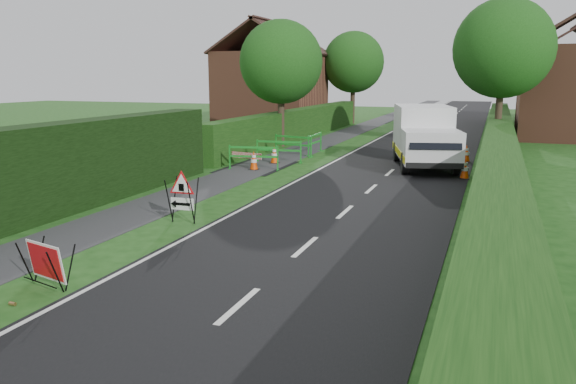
% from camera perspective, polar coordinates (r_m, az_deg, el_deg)
% --- Properties ---
extents(ground, '(120.00, 120.00, 0.00)m').
position_cam_1_polar(ground, '(12.75, -10.46, -5.67)').
color(ground, '#194413').
rests_on(ground, ground).
extents(road_surface, '(6.00, 90.00, 0.02)m').
position_cam_1_polar(road_surface, '(45.73, 15.56, 6.56)').
color(road_surface, black).
rests_on(road_surface, ground).
extents(footpath, '(2.00, 90.00, 0.02)m').
position_cam_1_polar(footpath, '(46.51, 8.75, 6.93)').
color(footpath, '#2D2D30').
rests_on(footpath, ground).
extents(hedge_west_near, '(1.10, 18.00, 2.50)m').
position_cam_1_polar(hedge_west_near, '(15.83, -26.26, -3.28)').
color(hedge_west_near, black).
rests_on(hedge_west_near, ground).
extents(hedge_west_far, '(1.00, 24.00, 1.80)m').
position_cam_1_polar(hedge_west_far, '(34.54, 1.07, 5.44)').
color(hedge_west_far, '#14380F').
rests_on(hedge_west_far, ground).
extents(hedge_east, '(1.20, 50.00, 1.50)m').
position_cam_1_polar(hedge_east, '(26.68, 20.52, 2.85)').
color(hedge_east, '#14380F').
rests_on(hedge_east, ground).
extents(house_west, '(7.50, 7.40, 7.88)m').
position_cam_1_polar(house_west, '(43.59, -1.70, 10.56)').
color(house_west, brown).
rests_on(house_west, ground).
extents(house_east_b, '(7.50, 7.40, 7.88)m').
position_cam_1_polar(house_east_b, '(52.73, 26.89, 9.52)').
color(house_east_b, brown).
rests_on(house_east_b, ground).
extents(tree_nw, '(4.40, 4.40, 6.70)m').
position_cam_1_polar(tree_nw, '(30.45, -0.72, 13.05)').
color(tree_nw, '#2D2116').
rests_on(tree_nw, ground).
extents(tree_ne, '(5.20, 5.20, 7.79)m').
position_cam_1_polar(tree_ne, '(32.45, 21.04, 13.44)').
color(tree_ne, '#2D2116').
rests_on(tree_ne, ground).
extents(tree_fw, '(4.80, 4.80, 7.24)m').
position_cam_1_polar(tree_fw, '(45.75, 6.67, 12.96)').
color(tree_fw, '#2D2116').
rests_on(tree_fw, ground).
extents(tree_fe, '(4.20, 4.20, 6.33)m').
position_cam_1_polar(tree_fe, '(48.42, 20.84, 11.50)').
color(tree_fe, '#2D2116').
rests_on(tree_fe, ground).
extents(red_rect_sign, '(1.08, 0.81, 0.83)m').
position_cam_1_polar(red_rect_sign, '(11.05, -23.40, -6.58)').
color(red_rect_sign, black).
rests_on(red_rect_sign, ground).
extents(triangle_sign, '(0.83, 0.83, 1.17)m').
position_cam_1_polar(triangle_sign, '(14.69, -10.86, -0.09)').
color(triangle_sign, black).
rests_on(triangle_sign, ground).
extents(works_van, '(3.46, 5.89, 2.53)m').
position_cam_1_polar(works_van, '(24.21, 13.70, 5.63)').
color(works_van, silver).
rests_on(works_van, ground).
extents(traffic_cone_0, '(0.38, 0.38, 0.79)m').
position_cam_1_polar(traffic_cone_0, '(21.87, 17.53, 2.29)').
color(traffic_cone_0, black).
rests_on(traffic_cone_0, ground).
extents(traffic_cone_1, '(0.38, 0.38, 0.79)m').
position_cam_1_polar(traffic_cone_1, '(24.73, 16.44, 3.39)').
color(traffic_cone_1, black).
rests_on(traffic_cone_1, ground).
extents(traffic_cone_2, '(0.38, 0.38, 0.79)m').
position_cam_1_polar(traffic_cone_2, '(26.27, 17.68, 3.78)').
color(traffic_cone_2, black).
rests_on(traffic_cone_2, ground).
extents(traffic_cone_3, '(0.38, 0.38, 0.79)m').
position_cam_1_polar(traffic_cone_3, '(22.91, -3.50, 3.22)').
color(traffic_cone_3, black).
rests_on(traffic_cone_3, ground).
extents(traffic_cone_4, '(0.38, 0.38, 0.79)m').
position_cam_1_polar(traffic_cone_4, '(24.59, -1.40, 3.82)').
color(traffic_cone_4, black).
rests_on(traffic_cone_4, ground).
extents(ped_barrier_0, '(2.09, 0.74, 1.00)m').
position_cam_1_polar(ped_barrier_0, '(22.91, -3.53, 3.82)').
color(ped_barrier_0, '#178321').
rests_on(ped_barrier_0, ground).
extents(ped_barrier_1, '(2.08, 0.55, 1.00)m').
position_cam_1_polar(ped_barrier_1, '(24.84, -0.94, 4.46)').
color(ped_barrier_1, '#178321').
rests_on(ped_barrier_1, ground).
extents(ped_barrier_2, '(2.09, 0.81, 1.00)m').
position_cam_1_polar(ped_barrier_2, '(26.88, 0.53, 5.01)').
color(ped_barrier_2, '#178321').
rests_on(ped_barrier_2, ground).
extents(ped_barrier_3, '(0.36, 2.06, 1.00)m').
position_cam_1_polar(ped_barrier_3, '(27.75, 2.75, 5.21)').
color(ped_barrier_3, '#178321').
rests_on(ped_barrier_3, ground).
extents(redwhite_plank, '(1.49, 0.29, 0.25)m').
position_cam_1_polar(redwhite_plank, '(24.03, -4.21, 2.66)').
color(redwhite_plank, red).
rests_on(redwhite_plank, ground).
extents(litter_can, '(0.12, 0.07, 0.07)m').
position_cam_1_polar(litter_can, '(10.61, -26.18, -10.32)').
color(litter_can, '#BF7F4C').
rests_on(litter_can, ground).
extents(hatchback_car, '(2.78, 3.85, 1.22)m').
position_cam_1_polar(hatchback_car, '(37.82, 14.67, 6.54)').
color(hatchback_car, white).
rests_on(hatchback_car, ground).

